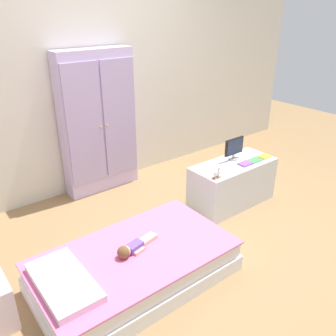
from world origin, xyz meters
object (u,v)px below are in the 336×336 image
Objects in this scene: bed at (135,267)px; doll at (131,249)px; wardrobe at (98,123)px; tv_monitor at (234,147)px; book_yellow at (265,156)px; tv_stand at (232,183)px; book_purple at (245,164)px; book_green at (255,160)px; rocking_horse_toy at (217,173)px.

doll is at bearing 151.95° from bed.
wardrobe reaches higher than tv_monitor.
tv_stand is at bearing 166.04° from book_yellow.
book_purple is at bearing 9.19° from doll.
wardrobe reaches higher than book_purple.
book_purple is at bearing -52.51° from wardrobe.
wardrobe is at bearing 135.29° from book_yellow.
wardrobe is at bearing 131.53° from book_green.
tv_stand reaches higher than bed.
book_purple is at bearing 9.80° from bed.
book_purple reaches higher than book_green.
wardrobe is 1.66m from book_purple.
rocking_horse_toy reaches higher than doll.
tv_stand is at bearing 126.45° from book_purple.
book_yellow reaches higher than bed.
bed is 3.92× the size of doll.
doll is 0.41× the size of tv_stand.
wardrobe is 1.87m from book_yellow.
wardrobe is 1.46m from rocking_horse_toy.
book_purple reaches higher than doll.
tv_stand is 0.39m from tv_monitor.
book_yellow is (0.78, 0.04, -0.04)m from rocking_horse_toy.
bed is 10.27× the size of book_green.
book_purple is 0.95× the size of book_green.
rocking_horse_toy is at bearing -155.40° from tv_monitor.
tv_stand is 3.73× the size of tv_monitor.
bed is at bearing -168.30° from rocking_horse_toy.
doll is 0.25× the size of wardrobe.
tv_monitor is (0.99, -1.13, -0.18)m from wardrobe.
bed is 1.93m from book_yellow.
tv_stand is 6.66× the size of book_purple.
tv_stand is at bearing 13.10° from doll.
doll is 1.73m from wardrobe.
tv_stand is at bearing -133.90° from tv_monitor.
wardrobe is at bearing 131.37° from tv_monitor.
book_purple is 0.15m from book_green.
tv_monitor is 1.98× the size of book_yellow.
rocking_horse_toy is (-0.39, -0.14, 0.29)m from tv_stand.
tv_monitor reaches higher than tv_stand.
book_purple is 1.11× the size of book_yellow.
book_green is (0.22, -0.10, 0.25)m from tv_stand.
rocking_horse_toy is at bearing 11.70° from bed.
book_green is at bearing 0.00° from book_purple.
book_yellow is at bearing 0.00° from book_purple.
doll is 2.75× the size of book_purple.
tv_monitor is 1.79× the size of book_purple.
book_green reaches higher than doll.
doll is at bearing -171.61° from book_green.
wardrobe is 1.51m from tv_monitor.
wardrobe is 14.15× the size of rocking_horse_toy.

